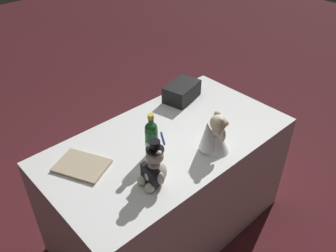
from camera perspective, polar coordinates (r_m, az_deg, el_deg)
name	(u,v)px	position (r m, az deg, el deg)	size (l,w,h in m)	color
ground_plane	(168,224)	(2.67, 0.00, -15.53)	(12.00, 12.00, 0.00)	#47191E
reception_table	(168,186)	(2.38, 0.00, -9.65)	(1.52, 0.82, 0.78)	white
teddy_bear_groom	(154,169)	(1.77, -2.31, -6.94)	(0.15, 0.16, 0.27)	silver
teddy_bear_bride	(214,135)	(1.98, 7.51, -1.52)	(0.21, 0.19, 0.25)	white
champagne_bottle	(152,140)	(1.92, -2.69, -2.22)	(0.07, 0.07, 0.29)	#165523
signing_pen	(163,139)	(2.11, -0.80, -2.06)	(0.07, 0.11, 0.01)	navy
gift_case_black	(182,91)	(2.47, 2.25, 5.62)	(0.29, 0.22, 0.12)	black
guestbook	(82,166)	(1.98, -13.79, -6.27)	(0.20, 0.27, 0.02)	tan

